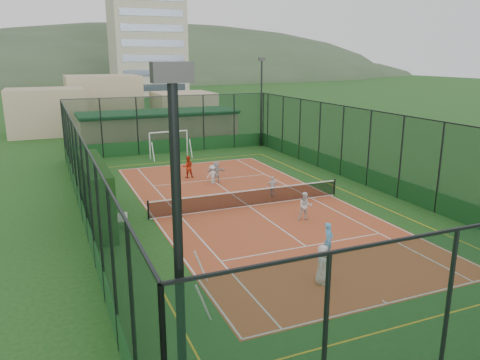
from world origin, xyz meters
The scene contains 21 objects.
ground centered at (0.00, 0.00, 0.00)m, with size 300.00×300.00×0.00m, color #1C4C1A.
court_slab centered at (0.00, 0.00, 0.01)m, with size 11.17×23.97×0.01m, color #BA3D29.
tennis_net centered at (0.00, 0.00, 0.53)m, with size 11.67×0.12×1.06m, color black, non-canonical shape.
perimeter_fence centered at (0.00, 0.00, 2.50)m, with size 18.12×34.12×5.00m, color black, non-canonical shape.
floodlight_sw centered at (-8.60, -16.60, 4.12)m, with size 0.60×0.26×8.25m, color black, non-canonical shape.
floodlight_ne centered at (8.60, 16.60, 4.12)m, with size 0.60×0.26×8.25m, color black, non-canonical shape.
clubhouse centered at (0.00, 22.00, 1.57)m, with size 15.20×7.20×3.15m, color tan, non-canonical shape.
apartment_tower centered at (12.00, 82.00, 15.00)m, with size 15.00×12.00×30.00m, color beige.
distant_hills centered at (0.00, 150.00, 0.00)m, with size 200.00×60.00×24.00m, color #384C33, non-canonical shape.
hedge_left centered at (-8.30, 0.68, 1.59)m, with size 1.09×7.25×3.17m, color black.
white_bench centered at (-7.80, -0.73, 0.44)m, with size 1.57×0.43×0.88m, color white, non-canonical shape.
futsal_goal_near centered at (-6.52, -8.91, 0.91)m, with size 0.81×2.81×1.81m, color white, non-canonical shape.
futsal_goal_far centered at (-0.80, 14.99, 1.10)m, with size 3.40×0.99×2.19m, color white, non-canonical shape.
child_near_left centered at (-1.27, -9.69, 0.77)m, with size 0.75×0.49×1.53m, color silver.
child_near_mid centered at (0.28, -7.73, 0.78)m, with size 0.56×0.37×1.53m, color #51ACE6.
child_near_right centered at (1.76, -3.29, 0.76)m, with size 0.73×0.57×1.51m, color white.
child_far_left centered at (-0.29, 5.44, 0.65)m, with size 0.82×0.47×1.27m, color white.
child_far_right centered at (2.12, 1.20, 0.64)m, with size 0.73×0.31×1.25m, color white.
child_far_back centered at (0.10, 5.70, 0.73)m, with size 1.34×0.43×1.44m, color silver.
coach centered at (-1.33, 7.64, 0.79)m, with size 0.76×0.59×1.57m, color red.
tennis_balls centered at (0.10, 1.14, 0.04)m, with size 6.53×1.56×0.07m.
Camera 1 is at (-10.38, -23.37, 8.32)m, focal length 35.00 mm.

